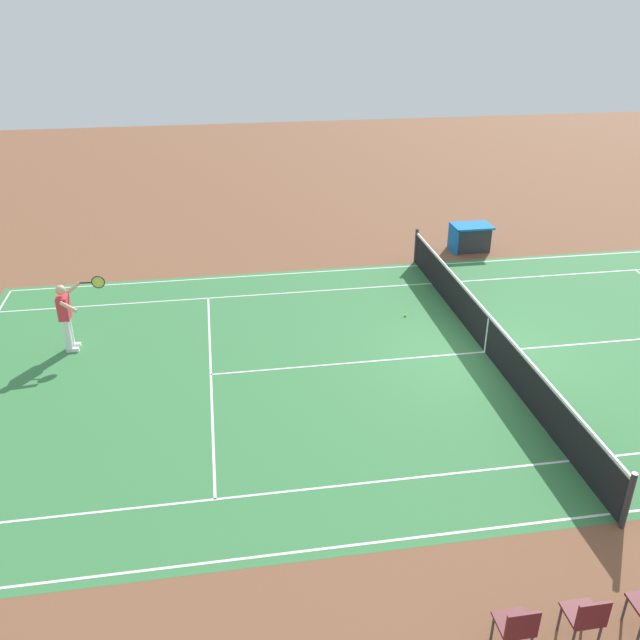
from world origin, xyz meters
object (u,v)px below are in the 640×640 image
(tennis_ball, at_px, (405,315))
(spectator_chair_6, at_px, (586,616))
(spectator_chair_7, at_px, (517,626))
(tennis_net, at_px, (487,334))
(tennis_player_near, at_px, (67,314))
(equipment_cart_tarped, at_px, (470,237))

(tennis_ball, relative_size, spectator_chair_6, 0.08)
(tennis_ball, xyz_separation_m, spectator_chair_7, (1.33, 9.82, 0.49))
(tennis_net, bearing_deg, spectator_chair_7, 70.86)
(tennis_net, relative_size, tennis_ball, 177.27)
(tennis_player_near, distance_m, spectator_chair_7, 11.70)
(spectator_chair_6, bearing_deg, tennis_net, -102.66)
(tennis_player_near, height_order, tennis_ball, tennis_player_near)
(spectator_chair_7, relative_size, equipment_cart_tarped, 0.70)
(tennis_net, distance_m, equipment_cart_tarped, 6.86)
(tennis_player_near, relative_size, spectator_chair_7, 1.93)
(tennis_player_near, bearing_deg, tennis_ball, -177.09)
(tennis_ball, height_order, spectator_chair_7, spectator_chair_7)
(tennis_net, xyz_separation_m, equipment_cart_tarped, (-2.02, -6.55, -0.05))
(tennis_player_near, height_order, equipment_cart_tarped, tennis_player_near)
(tennis_player_near, distance_m, spectator_chair_6, 12.28)
(tennis_player_near, bearing_deg, tennis_net, 169.87)
(tennis_net, relative_size, tennis_player_near, 6.89)
(tennis_net, xyz_separation_m, spectator_chair_7, (2.67, 7.68, 0.03))
(tennis_ball, distance_m, spectator_chair_7, 9.92)
(tennis_ball, bearing_deg, tennis_player_near, 2.91)
(tennis_net, bearing_deg, spectator_chair_6, 77.34)
(spectator_chair_6, bearing_deg, tennis_ball, -92.24)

